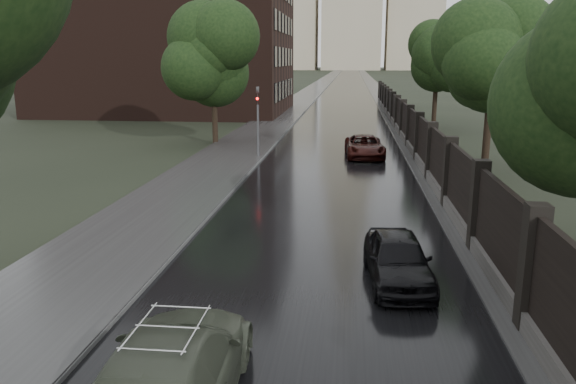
{
  "coord_description": "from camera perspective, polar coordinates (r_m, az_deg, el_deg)",
  "views": [
    {
      "loc": [
        0.88,
        -6.14,
        5.47
      ],
      "look_at": [
        -0.98,
        10.51,
        1.5
      ],
      "focal_mm": 35.0,
      "sensor_mm": 36.0,
      "label": 1
    }
  ],
  "objects": [
    {
      "name": "car_right_near",
      "position": [
        14.31,
        11.09,
        -6.67
      ],
      "size": [
        1.77,
        3.83,
        1.27
      ],
      "primitive_type": "imported",
      "rotation": [
        0.0,
        0.0,
        0.07
      ],
      "color": "black",
      "rests_on": "ground"
    },
    {
      "name": "brick_building",
      "position": [
        61.29,
        -12.13,
        17.29
      ],
      "size": [
        24.0,
        18.0,
        20.0
      ],
      "primitive_type": "cube",
      "color": "black",
      "rests_on": "ground"
    },
    {
      "name": "tree_right_b",
      "position": [
        28.91,
        20.04,
        11.52
      ],
      "size": [
        4.08,
        4.08,
        7.01
      ],
      "color": "black",
      "rests_on": "ground"
    },
    {
      "name": "fence_right",
      "position": [
        38.59,
        11.95,
        6.41
      ],
      "size": [
        0.45,
        75.72,
        2.7
      ],
      "color": "#383533",
      "rests_on": "ground"
    },
    {
      "name": "traffic_light",
      "position": [
        31.71,
        -3.08,
        7.75
      ],
      "size": [
        0.16,
        0.32,
        4.0
      ],
      "color": "#59595E",
      "rests_on": "ground"
    },
    {
      "name": "verge_right",
      "position": [
        196.27,
        7.89,
        11.62
      ],
      "size": [
        3.0,
        420.0,
        0.08
      ],
      "primitive_type": "cube",
      "color": "#2D2D2D",
      "rests_on": "ground"
    },
    {
      "name": "road",
      "position": [
        196.22,
        6.25,
        11.66
      ],
      "size": [
        8.0,
        420.0,
        0.02
      ],
      "primitive_type": "cube",
      "color": "black",
      "rests_on": "ground"
    },
    {
      "name": "sidewalk_left",
      "position": [
        196.33,
        4.46,
        11.72
      ],
      "size": [
        4.0,
        420.0,
        0.16
      ],
      "primitive_type": "cube",
      "color": "#2D2D2D",
      "rests_on": "ground"
    },
    {
      "name": "volga_sedan",
      "position": [
        9.28,
        -11.9,
        -17.61
      ],
      "size": [
        2.26,
        5.17,
        1.48
      ],
      "primitive_type": "imported",
      "rotation": [
        0.0,
        0.0,
        3.18
      ],
      "color": "#434A3B",
      "rests_on": "ground"
    },
    {
      "name": "tree_left_far",
      "position": [
        37.21,
        -7.61,
        12.87
      ],
      "size": [
        4.25,
        4.25,
        7.39
      ],
      "color": "black",
      "rests_on": "ground"
    },
    {
      "name": "tree_right_c",
      "position": [
        46.61,
        14.89,
        12.26
      ],
      "size": [
        4.08,
        4.08,
        7.01
      ],
      "color": "black",
      "rests_on": "ground"
    },
    {
      "name": "car_right_far",
      "position": [
        32.37,
        7.79,
        4.6
      ],
      "size": [
        2.36,
        4.64,
        1.25
      ],
      "primitive_type": "imported",
      "rotation": [
        0.0,
        0.0,
        0.06
      ],
      "color": "black",
      "rests_on": "ground"
    }
  ]
}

